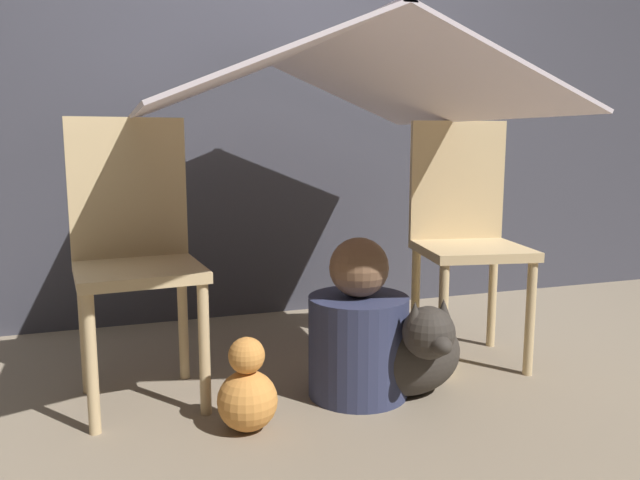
{
  "coord_description": "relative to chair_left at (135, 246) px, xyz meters",
  "views": [
    {
      "loc": [
        -0.7,
        -1.88,
        0.88
      ],
      "look_at": [
        0.0,
        0.21,
        0.53
      ],
      "focal_mm": 35.0,
      "sensor_mm": 36.0,
      "label": 1
    }
  ],
  "objects": [
    {
      "name": "ground_plane",
      "position": [
        0.64,
        -0.29,
        -0.53
      ],
      "size": [
        8.8,
        8.8,
        0.0
      ],
      "primitive_type": "plane",
      "color": "gray"
    },
    {
      "name": "wall_back",
      "position": [
        0.64,
        0.9,
        0.72
      ],
      "size": [
        7.0,
        0.05,
        2.5
      ],
      "color": "#3D3D47",
      "rests_on": "ground_plane"
    },
    {
      "name": "chair_left",
      "position": [
        0.0,
        0.0,
        0.0
      ],
      "size": [
        0.43,
        0.43,
        0.96
      ],
      "rotation": [
        0.0,
        0.0,
        0.09
      ],
      "color": "#D1B27F",
      "rests_on": "ground_plane"
    },
    {
      "name": "chair_right",
      "position": [
        1.28,
        -0.0,
        0.0
      ],
      "size": [
        0.46,
        0.46,
        0.96
      ],
      "rotation": [
        0.0,
        0.0,
        -0.18
      ],
      "color": "#D1B27F",
      "rests_on": "ground_plane"
    },
    {
      "name": "sheet_canopy",
      "position": [
        0.64,
        -0.08,
        0.56
      ],
      "size": [
        1.26,
        1.36,
        0.27
      ],
      "color": "silver"
    },
    {
      "name": "person_front",
      "position": [
        0.72,
        -0.24,
        -0.3
      ],
      "size": [
        0.35,
        0.35,
        0.56
      ],
      "color": "#2D3351",
      "rests_on": "ground_plane"
    },
    {
      "name": "dog",
      "position": [
        0.88,
        -0.32,
        -0.36
      ],
      "size": [
        0.39,
        0.4,
        0.37
      ],
      "color": "#332D28",
      "rests_on": "ground_plane"
    },
    {
      "name": "floor_cushion",
      "position": [
        0.99,
        -0.04,
        -0.48
      ],
      "size": [
        0.32,
        0.26,
        0.1
      ],
      "color": "#E5CC66",
      "rests_on": "ground_plane"
    },
    {
      "name": "plush_toy",
      "position": [
        0.3,
        -0.38,
        -0.41
      ],
      "size": [
        0.19,
        0.19,
        0.29
      ],
      "color": "#D88C3F",
      "rests_on": "ground_plane"
    }
  ]
}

